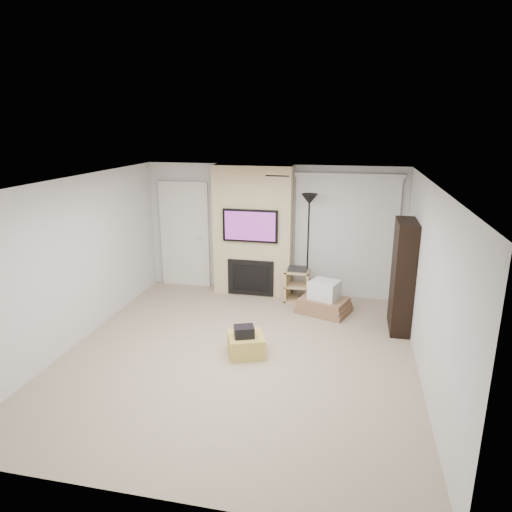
% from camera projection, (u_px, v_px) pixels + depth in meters
% --- Properties ---
extents(floor, '(5.00, 5.50, 0.00)m').
position_uv_depth(floor, '(239.00, 354.00, 6.65)').
color(floor, tan).
rests_on(floor, ground).
extents(ceiling, '(5.00, 5.50, 0.00)m').
position_uv_depth(ceiling, '(237.00, 182.00, 5.95)').
color(ceiling, white).
rests_on(ceiling, wall_back).
extents(wall_back, '(5.00, 0.00, 2.50)m').
position_uv_depth(wall_back, '(273.00, 229.00, 8.88)').
color(wall_back, silver).
rests_on(wall_back, ground).
extents(wall_front, '(5.00, 0.00, 2.50)m').
position_uv_depth(wall_front, '(155.00, 376.00, 3.72)').
color(wall_front, silver).
rests_on(wall_front, ground).
extents(wall_left, '(0.00, 5.50, 2.50)m').
position_uv_depth(wall_left, '(76.00, 262.00, 6.80)').
color(wall_left, silver).
rests_on(wall_left, ground).
extents(wall_right, '(0.00, 5.50, 2.50)m').
position_uv_depth(wall_right, '(428.00, 286.00, 5.80)').
color(wall_right, silver).
rests_on(wall_right, ground).
extents(hvac_vent, '(0.35, 0.18, 0.01)m').
position_uv_depth(hvac_vent, '(277.00, 176.00, 6.62)').
color(hvac_vent, silver).
rests_on(hvac_vent, ceiling).
extents(ottoman, '(0.64, 0.64, 0.30)m').
position_uv_depth(ottoman, '(246.00, 345.00, 6.60)').
color(ottoman, gold).
rests_on(ottoman, floor).
extents(black_bag, '(0.34, 0.30, 0.16)m').
position_uv_depth(black_bag, '(244.00, 332.00, 6.50)').
color(black_bag, black).
rests_on(black_bag, ottoman).
extents(fireplace_wall, '(1.50, 0.47, 2.50)m').
position_uv_depth(fireplace_wall, '(253.00, 232.00, 8.76)').
color(fireplace_wall, '#CBB588').
rests_on(fireplace_wall, floor).
extents(entry_door, '(1.02, 0.11, 2.14)m').
position_uv_depth(entry_door, '(185.00, 235.00, 9.26)').
color(entry_door, silver).
rests_on(entry_door, floor).
extents(vertical_blinds, '(1.98, 0.10, 2.37)m').
position_uv_depth(vertical_blinds, '(346.00, 232.00, 8.55)').
color(vertical_blinds, silver).
rests_on(vertical_blinds, floor).
extents(floor_lamp, '(0.30, 0.30, 2.02)m').
position_uv_depth(floor_lamp, '(309.00, 217.00, 8.28)').
color(floor_lamp, black).
rests_on(floor_lamp, floor).
extents(av_stand, '(0.45, 0.38, 0.66)m').
position_uv_depth(av_stand, '(297.00, 283.00, 8.57)').
color(av_stand, tan).
rests_on(av_stand, floor).
extents(box_stack, '(1.04, 0.91, 0.58)m').
position_uv_depth(box_stack, '(324.00, 300.00, 8.08)').
color(box_stack, '#896448').
rests_on(box_stack, floor).
extents(bookshelf, '(0.30, 0.80, 1.80)m').
position_uv_depth(bookshelf, '(402.00, 276.00, 7.24)').
color(bookshelf, black).
rests_on(bookshelf, floor).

